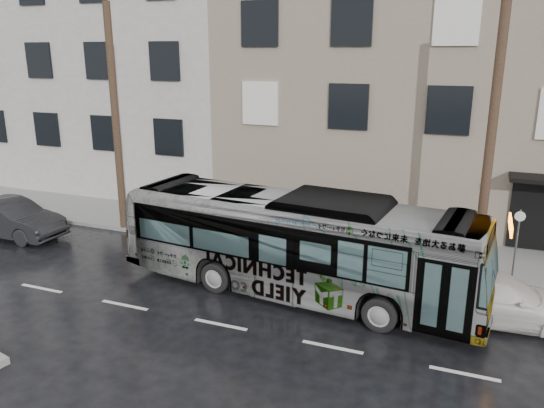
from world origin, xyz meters
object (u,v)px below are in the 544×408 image
at_px(utility_pole_rear, 116,120).
at_px(sign_post, 516,246).
at_px(utility_pole_front, 491,141).
at_px(bus, 297,244).
at_px(dark_sedan, 10,219).
at_px(white_sedan, 496,298).

distance_m(utility_pole_rear, sign_post, 15.46).
height_order(utility_pole_front, utility_pole_rear, same).
bearing_deg(bus, dark_sedan, 93.09).
bearing_deg(utility_pole_rear, utility_pole_front, 0.00).
relative_size(sign_post, dark_sedan, 0.51).
height_order(utility_pole_front, bus, utility_pole_front).
bearing_deg(sign_post, utility_pole_rear, 180.00).
relative_size(utility_pole_rear, white_sedan, 1.90).
height_order(sign_post, bus, bus).
bearing_deg(white_sedan, dark_sedan, 82.35).
height_order(white_sedan, dark_sedan, dark_sedan).
distance_m(bus, dark_sedan, 12.57).
xyz_separation_m(bus, white_sedan, (5.78, 0.28, -0.92)).
height_order(sign_post, white_sedan, sign_post).
bearing_deg(dark_sedan, white_sedan, -89.56).
bearing_deg(white_sedan, utility_pole_rear, 72.86).
height_order(utility_pole_rear, bus, utility_pole_rear).
bearing_deg(utility_pole_rear, sign_post, 0.00).
xyz_separation_m(white_sedan, dark_sedan, (-18.31, 0.38, 0.08)).
relative_size(bus, dark_sedan, 2.46).
bearing_deg(bus, white_sedan, -81.06).
xyz_separation_m(utility_pole_rear, white_sedan, (14.54, -2.74, -3.96)).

